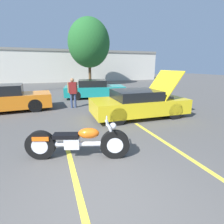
{
  "coord_description": "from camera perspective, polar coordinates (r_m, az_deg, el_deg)",
  "views": [
    {
      "loc": [
        -0.61,
        -2.25,
        2.23
      ],
      "look_at": [
        1.22,
        2.82,
        0.8
      ],
      "focal_mm": 28.0,
      "sensor_mm": 36.0,
      "label": 1
    }
  ],
  "objects": [
    {
      "name": "ground_plane",
      "position": [
        3.23,
        -3.86,
        -28.89
      ],
      "size": [
        80.0,
        80.0,
        0.0
      ],
      "primitive_type": "plane",
      "color": "#514F4C"
    },
    {
      "name": "parking_stripe_middle",
      "position": [
        4.2,
        -12.76,
        -17.62
      ],
      "size": [
        0.12,
        4.75,
        0.01
      ],
      "primitive_type": "cube",
      "color": "yellow",
      "rests_on": "ground"
    },
    {
      "name": "parking_stripe_back",
      "position": [
        5.23,
        20.01,
        -11.31
      ],
      "size": [
        0.12,
        4.75,
        0.01
      ],
      "primitive_type": "cube",
      "color": "yellow",
      "rests_on": "ground"
    },
    {
      "name": "far_building",
      "position": [
        27.31,
        -19.17,
        14.31
      ],
      "size": [
        32.0,
        4.2,
        4.4
      ],
      "color": "beige",
      "rests_on": "ground"
    },
    {
      "name": "tree_background",
      "position": [
        21.44,
        -7.54,
        21.4
      ],
      "size": [
        4.72,
        4.72,
        7.43
      ],
      "color": "brown",
      "rests_on": "ground"
    },
    {
      "name": "motorcycle",
      "position": [
        4.41,
        -11.16,
        -9.66
      ],
      "size": [
        2.45,
        1.03,
        1.0
      ],
      "rotation": [
        0.0,
        0.0,
        -0.32
      ],
      "color": "black",
      "rests_on": "ground"
    },
    {
      "name": "show_car_hood_open",
      "position": [
        7.92,
        8.81,
        2.85
      ],
      "size": [
        4.24,
        2.03,
        2.02
      ],
      "rotation": [
        0.0,
        0.0,
        -0.03
      ],
      "color": "yellow",
      "rests_on": "ground"
    },
    {
      "name": "parked_car_mid_row",
      "position": [
        10.24,
        -31.36,
        3.68
      ],
      "size": [
        4.26,
        1.98,
        1.33
      ],
      "rotation": [
        0.0,
        0.0,
        0.06
      ],
      "color": "orange",
      "rests_on": "ground"
    },
    {
      "name": "parked_car_right_row",
      "position": [
        12.7,
        -5.83,
        7.42
      ],
      "size": [
        4.45,
        2.6,
        1.26
      ],
      "rotation": [
        0.0,
        0.0,
        -0.18
      ],
      "color": "teal",
      "rests_on": "ground"
    },
    {
      "name": "spectator_near_motorcycle",
      "position": [
        9.65,
        -12.7,
        6.85
      ],
      "size": [
        0.52,
        0.21,
        1.6
      ],
      "color": "#38476B",
      "rests_on": "ground"
    },
    {
      "name": "spectator_by_show_car",
      "position": [
        11.36,
        15.58,
        8.2
      ],
      "size": [
        0.52,
        0.22,
        1.71
      ],
      "color": "brown",
      "rests_on": "ground"
    }
  ]
}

